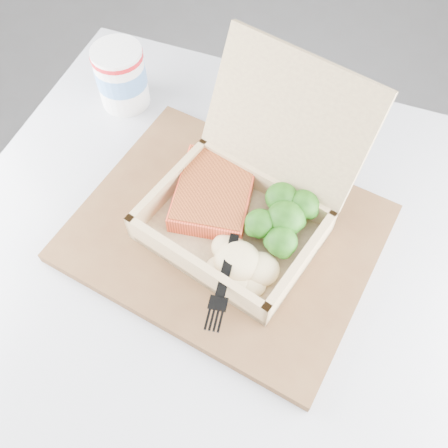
% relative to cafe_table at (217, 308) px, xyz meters
% --- Properties ---
extents(floor, '(4.00, 4.00, 0.00)m').
position_rel_cafe_table_xyz_m(floor, '(-0.12, 0.51, -0.52)').
color(floor, gray).
rests_on(floor, ground).
extents(cafe_table, '(0.82, 0.82, 0.70)m').
position_rel_cafe_table_xyz_m(cafe_table, '(0.00, 0.00, 0.00)').
color(cafe_table, black).
rests_on(cafe_table, floor).
extents(serving_tray, '(0.45, 0.40, 0.02)m').
position_rel_cafe_table_xyz_m(serving_tray, '(0.01, 0.03, 0.19)').
color(serving_tray, brown).
rests_on(serving_tray, cafe_table).
extents(takeout_container, '(0.29, 0.30, 0.19)m').
position_rel_cafe_table_xyz_m(takeout_container, '(0.03, 0.06, 0.24)').
color(takeout_container, tan).
rests_on(takeout_container, serving_tray).
extents(salmon_fillet, '(0.10, 0.13, 0.03)m').
position_rel_cafe_table_xyz_m(salmon_fillet, '(-0.02, 0.07, 0.22)').
color(salmon_fillet, '#F54F30').
rests_on(salmon_fillet, takeout_container).
extents(broccoli_pile, '(0.11, 0.11, 0.04)m').
position_rel_cafe_table_xyz_m(broccoli_pile, '(0.08, 0.04, 0.23)').
color(broccoli_pile, '#2C781A').
rests_on(broccoli_pile, takeout_container).
extents(mashed_potatoes, '(0.09, 0.08, 0.03)m').
position_rel_cafe_table_xyz_m(mashed_potatoes, '(0.03, -0.02, 0.22)').
color(mashed_potatoes, beige).
rests_on(mashed_potatoes, takeout_container).
extents(plastic_fork, '(0.02, 0.15, 0.01)m').
position_rel_cafe_table_xyz_m(plastic_fork, '(0.02, -0.01, 0.23)').
color(plastic_fork, black).
rests_on(plastic_fork, mashed_potatoes).
extents(paper_cup, '(0.08, 0.08, 0.10)m').
position_rel_cafe_table_xyz_m(paper_cup, '(-0.20, 0.25, 0.23)').
color(paper_cup, silver).
rests_on(paper_cup, cafe_table).
extents(receipt, '(0.07, 0.13, 0.00)m').
position_rel_cafe_table_xyz_m(receipt, '(0.08, 0.24, 0.18)').
color(receipt, white).
rests_on(receipt, cafe_table).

